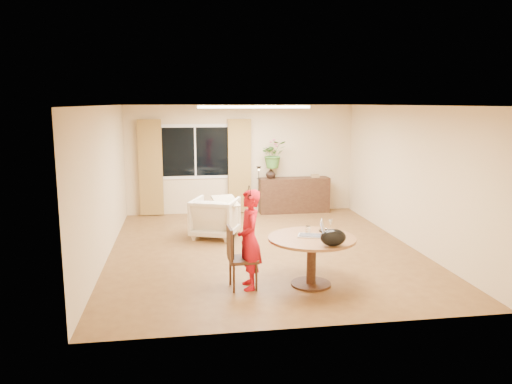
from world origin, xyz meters
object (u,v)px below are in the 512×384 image
at_px(dining_table, 312,247).
at_px(child, 249,239).
at_px(armchair, 215,217).
at_px(sideboard, 294,195).
at_px(dining_chair, 243,258).

bearing_deg(dining_table, child, 178.11).
distance_m(armchair, sideboard, 2.87).
bearing_deg(child, dining_table, 86.42).
bearing_deg(dining_table, armchair, 112.53).
distance_m(dining_table, sideboard, 4.96).
height_order(child, armchair, child).
bearing_deg(dining_chair, sideboard, 65.62).
height_order(dining_chair, armchair, dining_chair).
xyz_separation_m(dining_table, armchair, (-1.20, 2.90, -0.18)).
relative_size(dining_table, dining_chair, 1.40).
bearing_deg(armchair, sideboard, -114.89).
xyz_separation_m(child, armchair, (-0.29, 2.87, -0.33)).
distance_m(child, sideboard, 5.18).
distance_m(dining_chair, armchair, 2.87).
relative_size(dining_table, child, 0.89).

